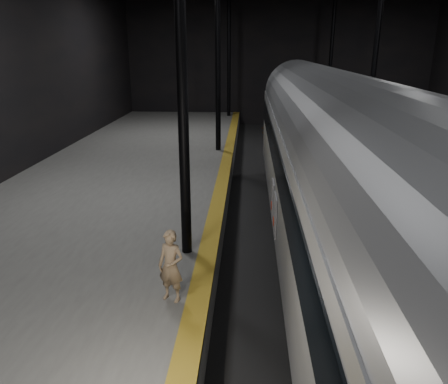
{
  "coord_description": "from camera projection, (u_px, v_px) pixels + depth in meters",
  "views": [
    {
      "loc": [
        -2.24,
        -14.36,
        6.12
      ],
      "look_at": [
        -2.94,
        -2.0,
        2.0
      ],
      "focal_mm": 35.0,
      "sensor_mm": 36.0,
      "label": 1
    }
  ],
  "objects": [
    {
      "name": "platform_left",
      "position": [
        100.0,
        212.0,
        15.66
      ],
      "size": [
        9.0,
        43.8,
        1.0
      ],
      "primitive_type": "cube",
      "color": "#525250",
      "rests_on": "ground"
    },
    {
      "name": "tactile_strip",
      "position": [
        218.0,
        201.0,
        15.27
      ],
      "size": [
        0.5,
        43.8,
        0.01
      ],
      "primitive_type": "cube",
      "color": "#895F18",
      "rests_on": "platform_left"
    },
    {
      "name": "woman",
      "position": [
        171.0,
        266.0,
        9.07
      ],
      "size": [
        0.67,
        0.55,
        1.58
      ],
      "primitive_type": "imported",
      "rotation": [
        0.0,
        0.0,
        -0.36
      ],
      "color": "#93795A",
      "rests_on": "platform_left"
    },
    {
      "name": "track",
      "position": [
        310.0,
        228.0,
        15.4
      ],
      "size": [
        2.4,
        43.0,
        0.24
      ],
      "color": "#3F3328",
      "rests_on": "ground"
    },
    {
      "name": "ground",
      "position": [
        310.0,
        229.0,
        15.42
      ],
      "size": [
        44.0,
        44.0,
        0.0
      ],
      "primitive_type": "plane",
      "color": "black",
      "rests_on": "ground"
    },
    {
      "name": "train",
      "position": [
        330.0,
        167.0,
        11.86
      ],
      "size": [
        3.04,
        20.34,
        5.44
      ],
      "color": "#999CA0",
      "rests_on": "ground"
    }
  ]
}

